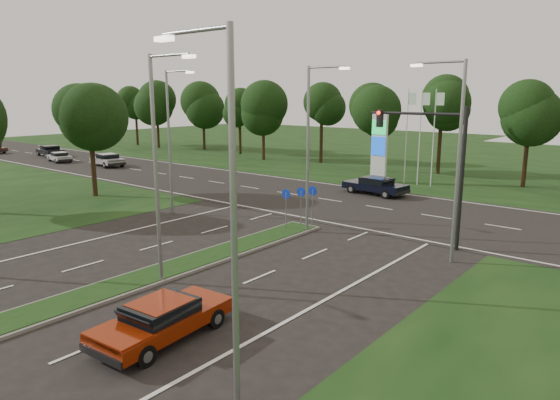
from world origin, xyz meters
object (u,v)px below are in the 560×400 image
Objects in this scene: navy_sedan at (375,185)px; red_sedan at (163,318)px; far_car_b at (59,157)px; far_car_a at (107,160)px; far_car_c at (50,151)px.

red_sedan is at bearing -160.33° from navy_sedan.
far_car_a is at bearing -68.39° from far_car_b.
navy_sedan is 43.60m from far_car_c.
far_car_b is 0.84× the size of far_car_c.
far_car_b is 6.36m from far_car_c.
far_car_a reaches higher than far_car_c.
far_car_b is at bearing 109.95° from far_car_a.
navy_sedan is at bearing -70.84° from far_car_b.
far_car_c reaches higher than red_sedan.
far_car_a is 1.20× the size of far_car_b.
far_car_b is at bearing 151.66° from red_sedan.
far_car_a is at bearing 103.96° from navy_sedan.
red_sedan is 41.59m from far_car_a.
navy_sedan is 30.23m from far_car_a.
far_car_a is 7.59m from far_car_b.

